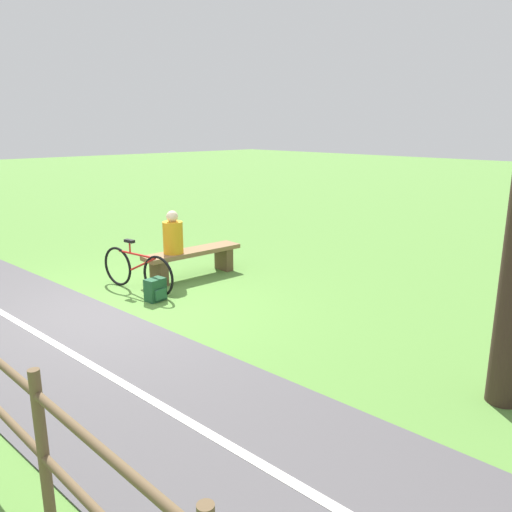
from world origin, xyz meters
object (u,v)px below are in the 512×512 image
bicycle (137,270)px  backpack (155,290)px  bench (193,258)px  person_seated (173,235)px

bicycle → backpack: 0.66m
bench → backpack: 1.43m
bicycle → person_seated: bearing=83.6°
person_seated → backpack: 1.28m
bench → bicycle: size_ratio=1.15×
person_seated → backpack: person_seated is taller
bench → person_seated: size_ratio=2.52×
bench → backpack: bench is taller
person_seated → bicycle: bearing=5.8°
backpack → bench: bearing=-151.6°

